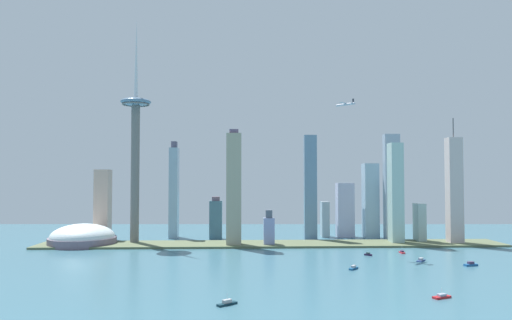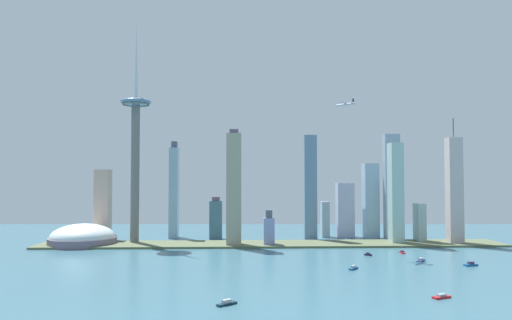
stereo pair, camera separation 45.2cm
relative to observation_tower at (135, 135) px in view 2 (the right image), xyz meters
The scene contains 24 objects.
waterfront_pier 264.60m from the observation_tower, ahead, with size 688.08×69.48×2.96m, color #546042.
observation_tower is the anchor object (origin of this frame).
stadium_dome 171.66m from the observation_tower, behind, with size 97.93×97.93×39.86m.
skyscraper_0 136.22m from the observation_tower, 140.04° to the left, with size 22.78×25.85×113.48m.
skyscraper_1 122.92m from the observation_tower, 55.29° to the left, with size 14.17×25.71×161.02m.
skyscraper_2 185.86m from the observation_tower, 22.89° to the left, with size 20.51×18.05×69.27m.
skyscraper_3 406.47m from the observation_tower, ahead, with size 18.55×23.25×153.07m.
skyscraper_4 248.63m from the observation_tower, ahead, with size 15.88×14.52×52.69m.
skyscraper_5 365.09m from the observation_tower, 11.87° to the left, with size 27.95×22.73×91.39m.
skyscraper_6 458.17m from the observation_tower, ahead, with size 12.79×23.41×60.34m.
skyscraper_7 340.90m from the observation_tower, 13.82° to the left, with size 12.77×22.01×59.54m.
skyscraper_8 490.95m from the observation_tower, ahead, with size 20.84×17.76×190.63m.
skyscraper_9 396.06m from the observation_tower, ahead, with size 23.68×24.61×123.97m.
skyscraper_10 288.05m from the observation_tower, ahead, with size 20.25×12.00×169.65m.
skyscraper_11 413.94m from the observation_tower, ahead, with size 24.55×14.19×170.76m.
skyscraper_12 173.75m from the observation_tower, 11.37° to the right, with size 21.85×19.39×171.33m.
boat_0 440.06m from the observation_tower, 22.81° to the right, with size 15.23×16.75×3.91m.
boat_1 381.52m from the observation_tower, 19.82° to the right, with size 9.57×8.70×4.16m.
boat_2 491.07m from the observation_tower, 45.08° to the right, with size 17.15×11.50×8.18m.
boat_3 490.25m from the observation_tower, 24.33° to the right, with size 16.55×9.27×5.00m.
boat_4 386.21m from the observation_tower, 35.87° to the right, with size 12.89×14.57×4.36m.
boat_5 420.70m from the observation_tower, 14.84° to the right, with size 4.87×12.32×10.20m.
boat_6 407.85m from the observation_tower, 66.43° to the right, with size 16.50×14.15×9.85m.
airplane 317.61m from the observation_tower, 16.63° to the right, with size 23.71×24.11×7.95m.
Camera 2 is at (-47.64, -255.18, 99.66)m, focal length 32.50 mm.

